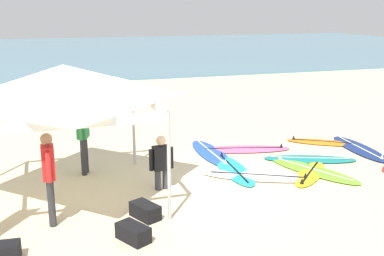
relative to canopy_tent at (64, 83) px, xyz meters
name	(u,v)px	position (x,y,z in m)	size (l,w,h in m)	color
ground_plane	(179,191)	(2.21, -0.37, -2.39)	(80.00, 80.00, 0.00)	beige
sea	(70,51)	(2.21, 33.31, -2.34)	(80.00, 36.00, 0.10)	#568499
canopy_tent	(64,83)	(0.00, 0.00, 0.00)	(3.42, 3.42, 2.75)	#B7B7BC
surfboard_lime	(313,170)	(5.61, -0.21, -2.35)	(1.59, 2.53, 0.19)	#7AD12D
surfboard_orange	(323,142)	(7.19, 1.79, -2.35)	(2.02, 1.60, 0.19)	orange
surfboard_pink	(244,149)	(4.75, 1.89, -2.35)	(2.63, 1.29, 0.19)	pink
surfboard_cyan	(233,169)	(3.83, 0.46, -2.35)	(0.80, 2.39, 0.19)	#23B2CC
surfboard_yellow	(310,174)	(5.41, -0.39, -2.35)	(1.73, 1.76, 0.19)	yellow
surfboard_navy	(359,148)	(7.80, 0.95, -2.35)	(0.92, 2.58, 0.19)	navy
surfboard_white	(259,176)	(4.20, -0.16, -2.35)	(2.62, 1.83, 0.19)	white
surfboard_blue	(211,153)	(3.76, 1.83, -2.35)	(0.68, 2.50, 0.19)	blue
surfboard_teal	(310,159)	(6.01, 0.56, -2.35)	(2.41, 1.46, 0.19)	#19847F
person_green	(83,133)	(0.41, 1.35, -1.40)	(0.33, 0.52, 1.71)	#2D2D33
person_red	(49,173)	(-0.42, -1.17, -1.40)	(0.22, 0.55, 1.71)	#2D2D33
person_black	(161,160)	(1.89, -0.16, -1.73)	(0.55, 0.25, 1.20)	#383842
gear_bag_near_tent	(0,253)	(-1.24, -2.25, -2.25)	(0.60, 0.32, 0.28)	black
gear_bag_by_pole	(133,233)	(0.85, -2.24, -2.25)	(0.60, 0.32, 0.28)	black
gear_bag_on_sand	(145,211)	(1.24, -1.45, -2.25)	(0.60, 0.32, 0.28)	black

